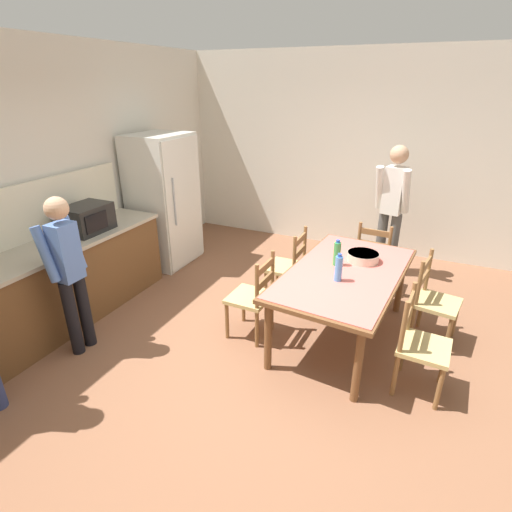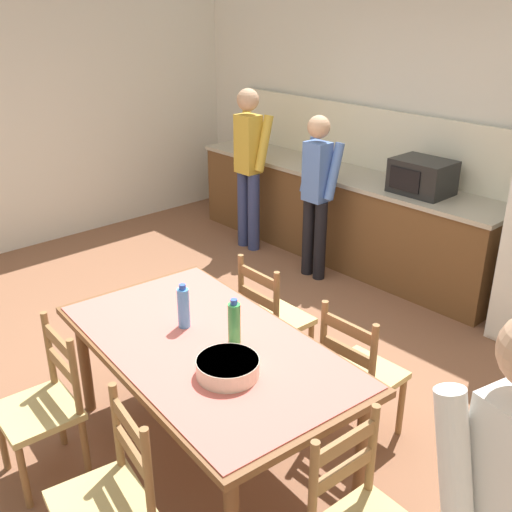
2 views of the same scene
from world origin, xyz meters
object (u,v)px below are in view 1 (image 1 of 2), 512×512
object	(u,v)px
microwave	(87,218)
person_by_table	(392,205)
dining_table	(345,278)
bottle_off_centre	(337,253)
chair_head_end	(374,257)
bottle_near_centre	(339,268)
serving_bowl	(363,256)
chair_side_near_left	(420,345)
chair_side_near_right	(434,301)
chair_side_far_left	(253,297)
chair_side_far_right	(288,267)
refrigerator	(164,201)
person_at_counter	(68,269)

from	to	relation	value
microwave	person_by_table	world-z (taller)	person_by_table
microwave	dining_table	xyz separation A→B (m)	(0.50, -2.79, -0.38)
bottle_off_centre	chair_head_end	bearing A→B (deg)	-11.56
bottle_near_centre	serving_bowl	size ratio (longest dim) A/B	0.84
chair_side_near_left	person_by_table	bearing A→B (deg)	18.19
chair_side_near_right	chair_side_far_left	bearing A→B (deg)	121.85
microwave	chair_head_end	size ratio (longest dim) A/B	0.55
bottle_near_centre	chair_side_near_right	bearing A→B (deg)	-56.17
chair_side_near_left	chair_head_end	bearing A→B (deg)	24.87
bottle_near_centre	chair_head_end	distance (m)	1.50
chair_side_far_right	person_by_table	size ratio (longest dim) A/B	0.53
microwave	serving_bowl	distance (m)	3.02
refrigerator	person_by_table	xyz separation A→B (m)	(0.90, -2.95, 0.07)
person_by_table	chair_side_near_left	bearing A→B (deg)	27.29
bottle_near_centre	person_at_counter	world-z (taller)	person_at_counter
serving_bowl	chair_side_far_right	world-z (taller)	chair_side_far_right
serving_bowl	chair_head_end	size ratio (longest dim) A/B	0.35
chair_side_near_right	chair_head_end	bearing A→B (deg)	49.84
chair_side_near_right	serving_bowl	bearing A→B (deg)	102.03
refrigerator	chair_side_near_left	xyz separation A→B (m)	(-1.34, -3.54, -0.47)
chair_side_far_right	person_by_table	distance (m)	1.67
chair_side_far_left	chair_side_near_left	xyz separation A→B (m)	(-0.14, -1.60, 0.00)
chair_side_far_left	bottle_near_centre	bearing A→B (deg)	99.23
serving_bowl	person_at_counter	world-z (taller)	person_at_counter
serving_bowl	chair_head_end	distance (m)	0.96
chair_side_far_left	person_by_table	world-z (taller)	person_by_table
chair_head_end	chair_side_far_right	bearing A→B (deg)	43.01
microwave	serving_bowl	xyz separation A→B (m)	(0.81, -2.90, -0.25)
dining_table	chair_side_far_left	xyz separation A→B (m)	(-0.34, 0.83, -0.24)
microwave	chair_head_end	bearing A→B (deg)	-59.56
chair_side_far_left	chair_side_near_right	xyz separation A→B (m)	(0.68, -1.67, 0.00)
microwave	person_at_counter	bearing A→B (deg)	-145.69
serving_bowl	chair_side_near_left	bearing A→B (deg)	-140.37
microwave	chair_side_near_right	xyz separation A→B (m)	(0.84, -3.63, -0.61)
person_at_counter	microwave	bearing A→B (deg)	-55.69
chair_side_far_left	chair_side_near_left	bearing A→B (deg)	86.38
refrigerator	microwave	distance (m)	1.36
dining_table	chair_side_near_left	distance (m)	0.93
chair_side_near_left	chair_side_near_right	xyz separation A→B (m)	(0.83, -0.07, 0.00)
chair_side_far_left	chair_side_near_left	distance (m)	1.60
dining_table	refrigerator	bearing A→B (deg)	72.85
chair_side_far_right	chair_head_end	size ratio (longest dim) A/B	1.00
refrigerator	chair_head_end	bearing A→B (deg)	-83.10
dining_table	bottle_off_centre	distance (m)	0.25
chair_head_end	chair_side_near_right	xyz separation A→B (m)	(-0.86, -0.73, 0.00)
person_by_table	bottle_near_centre	bearing A→B (deg)	6.97
bottle_off_centre	chair_side_far_right	bearing A→B (deg)	59.31
bottle_near_centre	bottle_off_centre	world-z (taller)	same
microwave	bottle_near_centre	bearing A→B (deg)	-84.44
bottle_near_centre	chair_side_far_right	size ratio (longest dim) A/B	0.30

